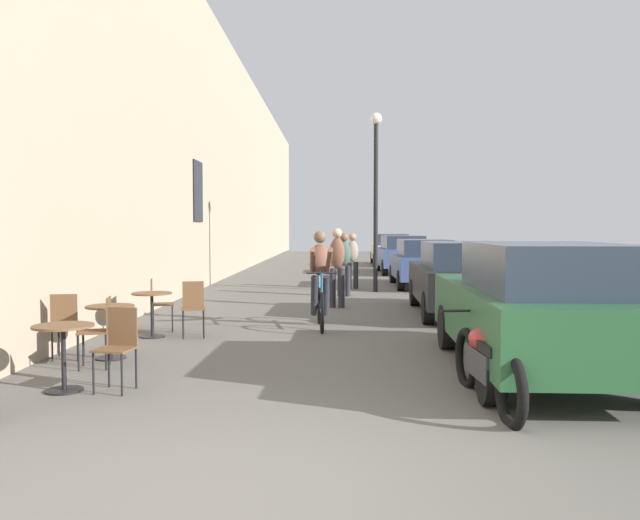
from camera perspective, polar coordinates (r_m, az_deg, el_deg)
ground_plane at (r=4.48m, az=-8.43°, el=-20.27°), size 88.00×88.00×0.00m
building_facade_left at (r=18.70m, az=-11.59°, el=10.57°), size 0.54×68.00×8.56m
cafe_table_near at (r=7.43m, az=-22.00°, el=-6.93°), size 0.64×0.64×0.72m
cafe_chair_near_toward_street at (r=7.29m, az=-17.62°, el=-7.07°), size 0.43×0.43×0.89m
cafe_table_mid at (r=9.04m, az=-18.27°, el=-5.15°), size 0.64×0.64×0.72m
cafe_chair_mid_toward_street at (r=9.17m, az=-21.78°, el=-5.11°), size 0.43×0.43×0.89m
cafe_chair_mid_toward_wall at (r=8.49m, az=-19.08°, el=-5.69°), size 0.45×0.45×0.89m
cafe_table_far at (r=10.63m, az=-14.82°, el=-3.91°), size 0.64×0.64×0.72m
cafe_chair_far_toward_street at (r=11.23m, az=-14.31°, el=-3.57°), size 0.46×0.46×0.89m
cafe_chair_far_toward_wall at (r=10.54m, az=-11.28°, el=-3.95°), size 0.45×0.45×0.89m
cyclist_on_bicycle at (r=11.32m, az=0.01°, el=-1.94°), size 0.52×1.76×1.74m
pedestrian_near at (r=14.04m, az=1.54°, el=-0.26°), size 0.38×0.30×1.76m
pedestrian_mid at (r=16.38m, az=2.17°, el=-0.06°), size 0.36×0.27×1.64m
pedestrian_far at (r=18.43m, az=2.93°, el=0.21°), size 0.38×0.30×1.61m
street_lamp at (r=17.60m, az=5.02°, el=7.25°), size 0.32×0.32×4.90m
parked_car_nearest at (r=8.04m, az=18.98°, el=-3.97°), size 1.98×4.51×1.59m
parked_car_second at (r=13.13m, az=12.49°, el=-1.50°), size 1.89×4.25×1.49m
parked_car_third at (r=19.26m, az=9.15°, el=-0.20°), size 1.72×4.02×1.43m
parked_car_fourth at (r=24.97m, az=7.28°, el=0.56°), size 1.86×4.19×1.47m
parked_car_fifth at (r=30.33m, az=6.33°, el=0.98°), size 1.82×4.19×1.48m
parked_motorcycle at (r=6.67m, az=14.70°, el=-8.93°), size 0.62×2.15×0.92m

